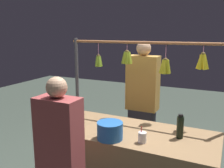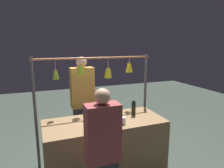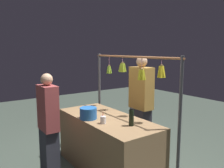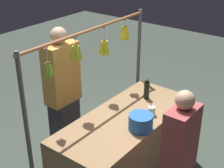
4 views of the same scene
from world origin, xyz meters
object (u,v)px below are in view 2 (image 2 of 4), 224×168
at_px(customer_person, 103,158).
at_px(blue_bucket, 104,123).
at_px(vendor_person, 83,105).
at_px(water_bottle, 134,108).
at_px(drink_cup, 123,120).

bearing_deg(customer_person, blue_bucket, -109.83).
relative_size(vendor_person, customer_person, 1.14).
bearing_deg(vendor_person, water_bottle, 130.22).
bearing_deg(vendor_person, blue_bucket, 92.07).
bearing_deg(blue_bucket, drink_cup, -169.54).
height_order(drink_cup, vendor_person, vendor_person).
xyz_separation_m(water_bottle, drink_cup, (0.30, 0.25, -0.06)).
bearing_deg(drink_cup, water_bottle, -139.44).
xyz_separation_m(drink_cup, customer_person, (0.50, 0.59, -0.13)).
bearing_deg(drink_cup, blue_bucket, 10.46).
distance_m(vendor_person, customer_person, 1.61).
bearing_deg(blue_bucket, water_bottle, -152.81).
distance_m(water_bottle, drink_cup, 0.39).
distance_m(water_bottle, blue_bucket, 0.68).
bearing_deg(water_bottle, blue_bucket, 27.19).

